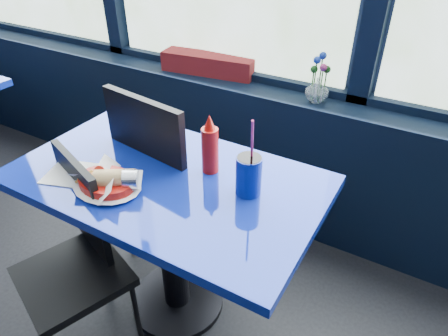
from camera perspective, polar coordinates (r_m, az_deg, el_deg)
window_sill at (r=2.48m, az=-1.13°, el=4.23°), size 5.00×0.26×0.80m
near_table at (r=1.66m, az=-7.84°, el=-6.29°), size 1.20×0.70×0.75m
chair_near_front at (r=1.71m, az=-20.18°, el=-10.80°), size 0.49×0.49×0.84m
chair_near_back at (r=1.89m, az=-8.35°, el=-0.48°), size 0.51×0.51×1.00m
planter_box at (r=2.35m, az=-2.24°, el=14.64°), size 0.56×0.21×0.11m
flower_vase at (r=2.03m, az=13.21°, el=11.17°), size 0.13×0.13×0.24m
food_basket at (r=1.51m, az=-16.28°, el=-1.89°), size 0.26×0.25×0.09m
ketchup_bottle at (r=1.51m, az=-2.02°, el=3.03°), size 0.06×0.06×0.24m
soda_cup at (r=1.41m, az=3.55°, el=-0.92°), size 0.09×0.09×0.31m
napkin at (r=1.65m, az=-21.22°, el=-0.72°), size 0.21×0.21×0.00m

